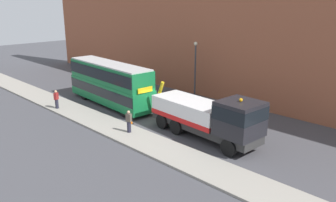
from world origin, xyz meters
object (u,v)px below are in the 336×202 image
(pedestrian_onlooker, at_px, (56,100))
(pedestrian_bystander, at_px, (129,122))
(street_lamp, at_px, (195,66))
(traffic_cone_near_bus, at_px, (131,120))
(recovery_tow_truck, at_px, (208,116))
(double_decker_bus, at_px, (110,82))

(pedestrian_onlooker, height_order, pedestrian_bystander, same)
(pedestrian_bystander, height_order, street_lamp, street_lamp)
(pedestrian_onlooker, bearing_deg, pedestrian_bystander, -22.20)
(traffic_cone_near_bus, bearing_deg, recovery_tow_truck, 17.34)
(pedestrian_onlooker, xyz_separation_m, pedestrian_bystander, (9.30, 0.98, 0.00))
(recovery_tow_truck, height_order, pedestrian_onlooker, recovery_tow_truck)
(pedestrian_bystander, bearing_deg, pedestrian_onlooker, 80.61)
(double_decker_bus, relative_size, traffic_cone_near_bus, 15.49)
(street_lamp, bearing_deg, traffic_cone_near_bus, -84.02)
(recovery_tow_truck, bearing_deg, street_lamp, 139.63)
(recovery_tow_truck, height_order, pedestrian_bystander, recovery_tow_truck)
(traffic_cone_near_bus, bearing_deg, double_decker_bus, 160.01)
(traffic_cone_near_bus, height_order, street_lamp, street_lamp)
(pedestrian_bystander, bearing_deg, recovery_tow_truck, -69.34)
(pedestrian_onlooker, distance_m, pedestrian_bystander, 9.35)
(street_lamp, bearing_deg, pedestrian_onlooker, -120.26)
(pedestrian_bystander, xyz_separation_m, traffic_cone_near_bus, (-1.63, 1.47, -0.64))
(recovery_tow_truck, bearing_deg, double_decker_bus, -176.52)
(street_lamp, bearing_deg, double_decker_bus, -123.21)
(double_decker_bus, distance_m, pedestrian_bystander, 8.10)
(double_decker_bus, xyz_separation_m, traffic_cone_near_bus, (5.57, -2.03, -1.89))
(street_lamp, bearing_deg, recovery_tow_truck, -43.99)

